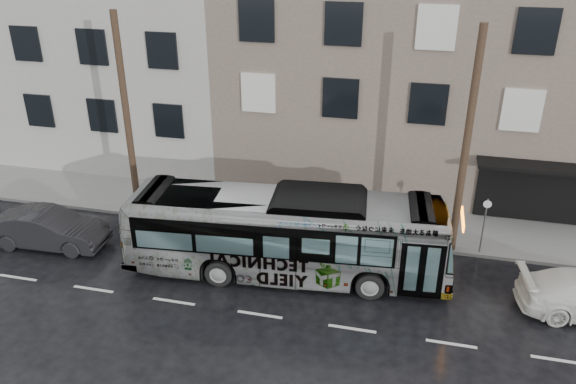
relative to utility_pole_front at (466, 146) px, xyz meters
The scene contains 9 objects.
ground 8.65m from the utility_pole_front, 153.08° to the right, with size 120.00×120.00×0.00m, color black.
sidewalk 8.11m from the utility_pole_front, 166.17° to the left, with size 90.00×3.60×0.15m, color gray.
building_taupe 9.56m from the utility_pole_front, 99.07° to the left, with size 20.00×12.00×11.00m, color gray.
building_grey 27.02m from the utility_pole_front, 156.02° to the left, with size 26.00×15.00×16.00m, color #B5B2AB.
utility_pole_front is the anchor object (origin of this frame).
utility_pole_rear 14.00m from the utility_pole_front, behind, with size 0.30×0.30×9.00m, color #4B3725.
sign_post 3.48m from the utility_pole_front, ahead, with size 0.06×0.06×2.40m, color slate.
bus 7.53m from the utility_pole_front, 154.29° to the right, with size 2.84×12.14×3.38m, color #B2B2B2.
dark_sedan 17.08m from the utility_pole_front, 168.27° to the right, with size 1.67×4.79×1.58m, color black.
Camera 1 is at (4.60, -17.48, 12.17)m, focal length 35.00 mm.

